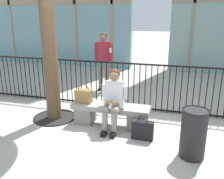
# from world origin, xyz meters

# --- Properties ---
(ground_plane) EXTENTS (60.00, 60.00, 0.00)m
(ground_plane) POSITION_xyz_m (0.00, 0.00, 0.00)
(ground_plane) COLOR #B2ADA3
(stone_bench) EXTENTS (1.60, 0.44, 0.45)m
(stone_bench) POSITION_xyz_m (0.00, 0.00, 0.27)
(stone_bench) COLOR gray
(stone_bench) RESTS_ON ground
(seated_person_with_phone) EXTENTS (0.52, 0.66, 1.21)m
(seated_person_with_phone) POSITION_xyz_m (0.09, -0.13, 0.65)
(seated_person_with_phone) COLOR gray
(seated_person_with_phone) RESTS_ON ground
(handbag_on_bench) EXTENTS (0.33, 0.19, 0.40)m
(handbag_on_bench) POSITION_xyz_m (-0.58, -0.01, 0.60)
(handbag_on_bench) COLOR olive
(handbag_on_bench) RESTS_ON stone_bench
(shopping_bag) EXTENTS (0.40, 0.12, 0.47)m
(shopping_bag) POSITION_xyz_m (0.73, -0.40, 0.19)
(shopping_bag) COLOR black
(shopping_bag) RESTS_ON ground
(bystander_at_railing) EXTENTS (0.55, 0.40, 1.71)m
(bystander_at_railing) POSITION_xyz_m (-0.91, 2.31, 1.00)
(bystander_at_railing) COLOR #6B6051
(bystander_at_railing) RESTS_ON ground
(plaza_railing) EXTENTS (9.21, 0.04, 1.14)m
(plaza_railing) POSITION_xyz_m (-0.00, 1.01, 0.58)
(plaza_railing) COLOR black
(plaza_railing) RESTS_ON ground
(trash_can) EXTENTS (0.43, 0.43, 0.82)m
(trash_can) POSITION_xyz_m (1.59, -0.73, 0.42)
(trash_can) COLOR black
(trash_can) RESTS_ON ground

